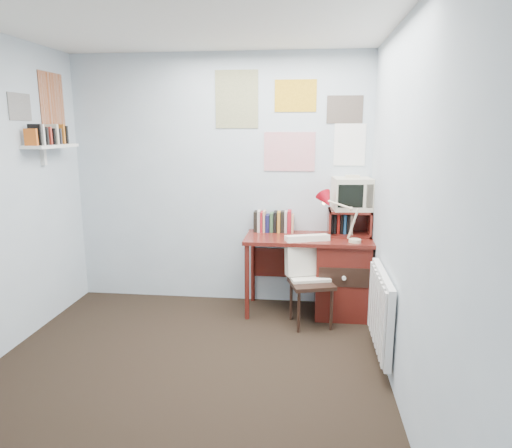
% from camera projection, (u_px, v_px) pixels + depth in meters
% --- Properties ---
extents(ground, '(3.50, 3.50, 0.00)m').
position_uv_depth(ground, '(175.00, 389.00, 3.17)').
color(ground, black).
rests_on(ground, ground).
extents(back_wall, '(3.00, 0.02, 2.50)m').
position_uv_depth(back_wall, '(220.00, 181.00, 4.62)').
color(back_wall, silver).
rests_on(back_wall, ground).
extents(right_wall, '(0.02, 3.50, 2.50)m').
position_uv_depth(right_wall, '(410.00, 217.00, 2.75)').
color(right_wall, silver).
rests_on(right_wall, ground).
extents(ceiling, '(3.00, 3.50, 0.02)m').
position_uv_depth(ceiling, '(160.00, 2.00, 2.66)').
color(ceiling, white).
rests_on(ceiling, back_wall).
extents(desk, '(1.20, 0.55, 0.76)m').
position_uv_depth(desk, '(335.00, 273.00, 4.40)').
color(desk, '#5B1B14').
rests_on(desk, ground).
extents(desk_chair, '(0.50, 0.48, 0.79)m').
position_uv_depth(desk_chair, '(311.00, 284.00, 4.13)').
color(desk_chair, black).
rests_on(desk_chair, ground).
extents(desk_lamp, '(0.31, 0.28, 0.40)m').
position_uv_depth(desk_lamp, '(356.00, 221.00, 4.10)').
color(desk_lamp, '#B60C1C').
rests_on(desk_lamp, desk).
extents(tv_riser, '(0.40, 0.30, 0.25)m').
position_uv_depth(tv_riser, '(349.00, 223.00, 4.39)').
color(tv_riser, '#5B1B14').
rests_on(tv_riser, desk).
extents(crt_tv, '(0.38, 0.36, 0.33)m').
position_uv_depth(crt_tv, '(352.00, 192.00, 4.35)').
color(crt_tv, beige).
rests_on(crt_tv, tv_riser).
extents(book_row, '(0.60, 0.14, 0.22)m').
position_uv_depth(book_row, '(284.00, 221.00, 4.53)').
color(book_row, '#5B1B14').
rests_on(book_row, desk).
extents(radiator, '(0.09, 0.80, 0.60)m').
position_uv_depth(radiator, '(381.00, 311.00, 3.46)').
color(radiator, white).
rests_on(radiator, right_wall).
extents(wall_shelf, '(0.20, 0.62, 0.24)m').
position_uv_depth(wall_shelf, '(51.00, 146.00, 4.06)').
color(wall_shelf, white).
rests_on(wall_shelf, left_wall).
extents(posters_back, '(1.20, 0.01, 0.90)m').
position_uv_depth(posters_back, '(290.00, 120.00, 4.41)').
color(posters_back, white).
rests_on(posters_back, back_wall).
extents(posters_left, '(0.01, 0.70, 0.60)m').
position_uv_depth(posters_left, '(37.00, 102.00, 3.99)').
color(posters_left, white).
rests_on(posters_left, left_wall).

